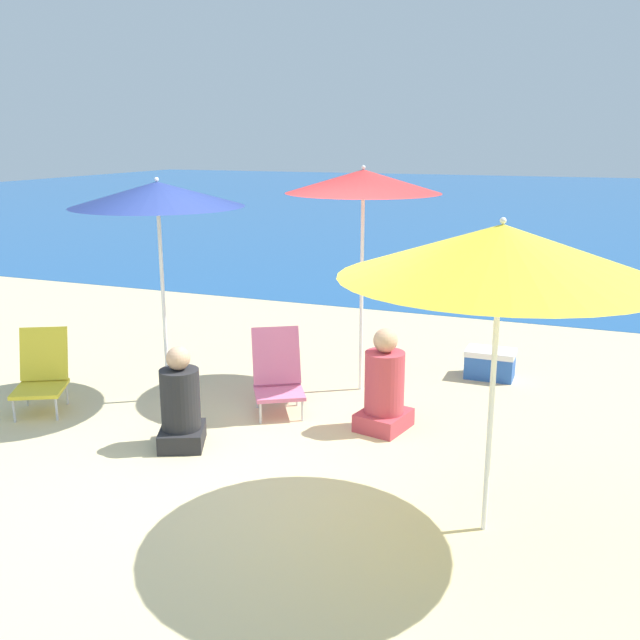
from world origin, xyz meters
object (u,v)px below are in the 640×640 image
(beach_umbrella_yellow, at_px, (501,252))
(beach_chair_yellow, at_px, (42,372))
(beach_umbrella_navy, at_px, (157,195))
(beach_chair_pink, at_px, (278,373))
(person_seated_near, at_px, (384,389))
(cooler_box, at_px, (490,363))
(person_seated_far, at_px, (181,406))
(beach_umbrella_red, at_px, (363,182))

(beach_umbrella_yellow, height_order, beach_chair_yellow, beach_umbrella_yellow)
(beach_umbrella_navy, distance_m, beach_chair_yellow, 2.02)
(beach_chair_pink, distance_m, beach_chair_yellow, 2.25)
(beach_umbrella_navy, xyz_separation_m, beach_umbrella_yellow, (3.31, -1.31, -0.15))
(beach_chair_pink, relative_size, beach_chair_yellow, 1.01)
(person_seated_near, bearing_deg, beach_chair_pink, -171.15)
(beach_chair_pink, bearing_deg, cooler_box, 13.58)
(beach_chair_yellow, xyz_separation_m, person_seated_far, (1.69, -0.26, -0.02))
(beach_umbrella_yellow, bearing_deg, beach_umbrella_red, 125.29)
(beach_chair_yellow, bearing_deg, person_seated_far, -36.34)
(beach_umbrella_yellow, xyz_separation_m, person_seated_far, (-2.59, 0.42, -1.51))
(beach_umbrella_navy, relative_size, person_seated_far, 2.49)
(beach_umbrella_yellow, distance_m, cooler_box, 3.62)
(beach_umbrella_navy, height_order, beach_umbrella_red, beach_umbrella_red)
(beach_umbrella_red, bearing_deg, beach_chair_yellow, -148.69)
(beach_umbrella_navy, xyz_separation_m, beach_chair_pink, (1.13, 0.15, -1.65))
(beach_umbrella_red, height_order, person_seated_far, beach_umbrella_red)
(beach_umbrella_red, height_order, cooler_box, beach_umbrella_red)
(person_seated_near, bearing_deg, beach_umbrella_navy, -165.41)
(beach_umbrella_navy, distance_m, cooler_box, 3.90)
(beach_umbrella_navy, distance_m, beach_umbrella_red, 1.95)
(beach_umbrella_yellow, relative_size, beach_chair_yellow, 2.71)
(beach_umbrella_navy, relative_size, person_seated_near, 2.35)
(beach_umbrella_red, bearing_deg, person_seated_far, -117.31)
(beach_umbrella_navy, relative_size, beach_umbrella_red, 0.96)
(cooler_box, bearing_deg, beach_umbrella_navy, -147.37)
(beach_chair_pink, bearing_deg, beach_umbrella_yellow, -64.41)
(person_seated_near, bearing_deg, beach_chair_yellow, -154.66)
(beach_chair_yellow, distance_m, cooler_box, 4.59)
(beach_umbrella_yellow, distance_m, person_seated_far, 3.03)
(beach_chair_pink, xyz_separation_m, person_seated_far, (-0.41, -1.04, -0.02))
(beach_chair_pink, relative_size, person_seated_far, 0.89)
(beach_chair_pink, xyz_separation_m, person_seated_near, (1.07, -0.07, 0.01))
(beach_umbrella_navy, bearing_deg, person_seated_near, 1.98)
(beach_chair_yellow, bearing_deg, beach_umbrella_red, 3.54)
(beach_umbrella_yellow, xyz_separation_m, person_seated_near, (-1.10, 1.39, -1.49))
(person_seated_near, distance_m, cooler_box, 1.91)
(beach_umbrella_red, xyz_separation_m, beach_chair_pink, (-0.56, -0.83, -1.75))
(beach_umbrella_navy, height_order, beach_chair_pink, beach_umbrella_navy)
(person_seated_far, relative_size, cooler_box, 1.68)
(beach_umbrella_yellow, distance_m, beach_umbrella_red, 2.82)
(beach_chair_yellow, bearing_deg, beach_chair_pink, -7.25)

